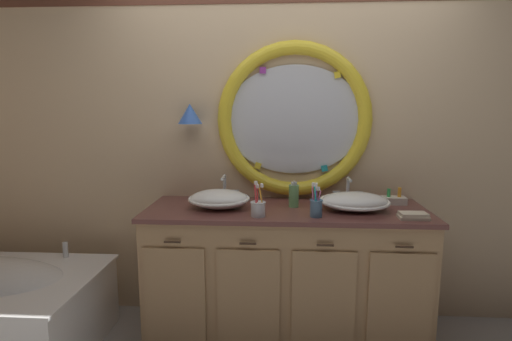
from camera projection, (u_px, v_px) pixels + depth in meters
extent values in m
cube|color=#D6B78E|center=(283.00, 144.00, 2.91)|extent=(6.40, 0.08, 2.60)
ellipsoid|color=silver|center=(294.00, 120.00, 2.82)|extent=(1.00, 0.02, 0.77)
torus|color=yellow|center=(294.00, 120.00, 2.82)|extent=(1.10, 0.10, 1.10)
cube|color=orange|center=(365.00, 123.00, 2.78)|extent=(0.05, 0.01, 0.05)
cube|color=yellow|center=(337.00, 75.00, 2.74)|extent=(0.05, 0.01, 0.05)
cube|color=purple|center=(263.00, 70.00, 2.77)|extent=(0.04, 0.01, 0.04)
cube|color=green|center=(224.00, 123.00, 2.85)|extent=(0.05, 0.01, 0.05)
cube|color=yellow|center=(258.00, 166.00, 2.88)|extent=(0.05, 0.01, 0.05)
cube|color=teal|center=(324.00, 168.00, 2.85)|extent=(0.05, 0.01, 0.05)
cylinder|color=#4C3823|center=(191.00, 111.00, 2.83)|extent=(0.02, 0.09, 0.02)
cone|color=blue|center=(190.00, 114.00, 2.78)|extent=(0.17, 0.17, 0.14)
cube|color=tan|center=(285.00, 274.00, 2.70)|extent=(1.82, 0.62, 0.87)
cube|color=brown|center=(286.00, 210.00, 2.63)|extent=(1.85, 0.65, 0.03)
cube|color=brown|center=(285.00, 210.00, 2.94)|extent=(1.82, 0.02, 0.11)
cube|color=tan|center=(175.00, 300.00, 2.44)|extent=(0.38, 0.02, 0.66)
cylinder|color=#422D1E|center=(172.00, 242.00, 2.37)|extent=(0.10, 0.01, 0.01)
cube|color=tan|center=(248.00, 302.00, 2.41)|extent=(0.38, 0.02, 0.66)
cylinder|color=#422D1E|center=(248.00, 244.00, 2.34)|extent=(0.10, 0.01, 0.01)
cube|color=tan|center=(323.00, 304.00, 2.38)|extent=(0.38, 0.02, 0.66)
cylinder|color=#422D1E|center=(325.00, 245.00, 2.31)|extent=(0.10, 0.01, 0.01)
cube|color=tan|center=(400.00, 307.00, 2.36)|extent=(0.38, 0.02, 0.66)
cylinder|color=#422D1E|center=(404.00, 247.00, 2.28)|extent=(0.10, 0.01, 0.01)
cylinder|color=silver|center=(65.00, 250.00, 2.85)|extent=(0.04, 0.04, 0.11)
ellipsoid|color=white|center=(219.00, 199.00, 2.62)|extent=(0.39, 0.29, 0.12)
torus|color=white|center=(219.00, 199.00, 2.62)|extent=(0.41, 0.41, 0.02)
cylinder|color=silver|center=(219.00, 199.00, 2.62)|extent=(0.03, 0.03, 0.01)
ellipsoid|color=white|center=(354.00, 201.00, 2.56)|extent=(0.43, 0.30, 0.12)
torus|color=white|center=(354.00, 201.00, 2.56)|extent=(0.45, 0.45, 0.02)
cylinder|color=silver|center=(354.00, 201.00, 2.56)|extent=(0.03, 0.03, 0.01)
cylinder|color=silver|center=(225.00, 198.00, 2.89)|extent=(0.05, 0.05, 0.02)
cylinder|color=silver|center=(225.00, 186.00, 2.87)|extent=(0.02, 0.02, 0.15)
sphere|color=silver|center=(224.00, 176.00, 2.86)|extent=(0.03, 0.03, 0.03)
cylinder|color=silver|center=(223.00, 178.00, 2.80)|extent=(0.02, 0.12, 0.02)
cylinder|color=silver|center=(214.00, 195.00, 2.89)|extent=(0.04, 0.04, 0.06)
cylinder|color=silver|center=(236.00, 195.00, 2.88)|extent=(0.04, 0.04, 0.06)
cube|color=silver|center=(214.00, 190.00, 2.88)|extent=(0.05, 0.01, 0.01)
cube|color=silver|center=(236.00, 191.00, 2.87)|extent=(0.05, 0.01, 0.01)
cylinder|color=silver|center=(347.00, 199.00, 2.83)|extent=(0.05, 0.05, 0.02)
cylinder|color=silver|center=(348.00, 188.00, 2.82)|extent=(0.02, 0.02, 0.14)
sphere|color=silver|center=(348.00, 178.00, 2.81)|extent=(0.03, 0.03, 0.03)
cylinder|color=silver|center=(349.00, 180.00, 2.76)|extent=(0.02, 0.10, 0.02)
cylinder|color=silver|center=(336.00, 197.00, 2.83)|extent=(0.04, 0.04, 0.06)
cylinder|color=silver|center=(359.00, 197.00, 2.82)|extent=(0.04, 0.04, 0.06)
cube|color=silver|center=(336.00, 192.00, 2.83)|extent=(0.05, 0.01, 0.01)
cube|color=silver|center=(359.00, 192.00, 2.82)|extent=(0.05, 0.01, 0.01)
cylinder|color=silver|center=(258.00, 209.00, 2.43)|extent=(0.09, 0.09, 0.09)
torus|color=silver|center=(258.00, 202.00, 2.42)|extent=(0.10, 0.10, 0.01)
cylinder|color=orange|center=(262.00, 201.00, 2.41)|extent=(0.04, 0.03, 0.17)
cube|color=white|center=(262.00, 185.00, 2.40)|extent=(0.02, 0.03, 0.03)
cylinder|color=#E0383D|center=(257.00, 201.00, 2.44)|extent=(0.01, 0.03, 0.16)
cube|color=white|center=(257.00, 186.00, 2.42)|extent=(0.02, 0.02, 0.02)
cylinder|color=#E0383D|center=(256.00, 200.00, 2.40)|extent=(0.02, 0.04, 0.19)
cube|color=white|center=(256.00, 183.00, 2.39)|extent=(0.03, 0.02, 0.03)
cylinder|color=slate|center=(316.00, 209.00, 2.42)|extent=(0.07, 0.07, 0.10)
torus|color=slate|center=(316.00, 200.00, 2.41)|extent=(0.08, 0.08, 0.01)
cylinder|color=pink|center=(318.00, 203.00, 2.41)|extent=(0.03, 0.01, 0.15)
cube|color=white|center=(318.00, 189.00, 2.40)|extent=(0.02, 0.02, 0.02)
cylinder|color=purple|center=(317.00, 202.00, 2.42)|extent=(0.02, 0.01, 0.15)
cube|color=white|center=(317.00, 189.00, 2.41)|extent=(0.02, 0.02, 0.02)
cylinder|color=pink|center=(313.00, 200.00, 2.41)|extent=(0.02, 0.02, 0.18)
cube|color=white|center=(314.00, 184.00, 2.40)|extent=(0.02, 0.02, 0.02)
cylinder|color=#19ADB2|center=(316.00, 201.00, 2.39)|extent=(0.03, 0.02, 0.18)
cube|color=white|center=(316.00, 185.00, 2.37)|extent=(0.01, 0.02, 0.02)
cylinder|color=#6BAD66|center=(294.00, 196.00, 2.65)|extent=(0.07, 0.07, 0.15)
cylinder|color=silver|center=(294.00, 184.00, 2.64)|extent=(0.04, 0.04, 0.02)
cylinder|color=silver|center=(294.00, 182.00, 2.62)|extent=(0.01, 0.04, 0.01)
cube|color=beige|center=(413.00, 217.00, 2.38)|extent=(0.17, 0.10, 0.02)
cube|color=beige|center=(413.00, 214.00, 2.37)|extent=(0.16, 0.10, 0.02)
cube|color=beige|center=(394.00, 200.00, 2.74)|extent=(0.16, 0.09, 0.05)
cylinder|color=green|center=(389.00, 193.00, 2.73)|extent=(0.02, 0.02, 0.06)
cylinder|color=orange|center=(400.00, 192.00, 2.73)|extent=(0.02, 0.02, 0.07)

